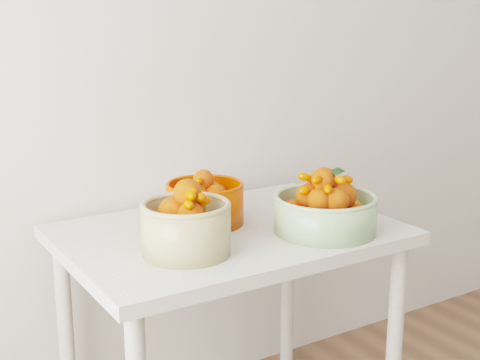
# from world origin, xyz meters

# --- Properties ---
(table) EXTENTS (1.00, 0.70, 0.75)m
(table) POSITION_xyz_m (-0.20, 1.60, 0.65)
(table) COLOR silver
(table) RESTS_ON ground
(bowl_cream) EXTENTS (0.31, 0.31, 0.21)m
(bowl_cream) POSITION_xyz_m (-0.41, 1.48, 0.83)
(bowl_cream) COLOR tan
(bowl_cream) RESTS_ON table
(bowl_green) EXTENTS (0.35, 0.35, 0.20)m
(bowl_green) POSITION_xyz_m (0.03, 1.42, 0.82)
(bowl_green) COLOR #95BA86
(bowl_green) RESTS_ON table
(bowl_orange) EXTENTS (0.25, 0.25, 0.18)m
(bowl_orange) POSITION_xyz_m (-0.24, 1.69, 0.82)
(bowl_orange) COLOR #DB3300
(bowl_orange) RESTS_ON table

